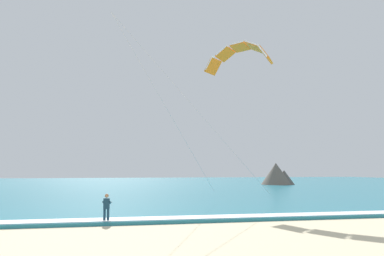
{
  "coord_description": "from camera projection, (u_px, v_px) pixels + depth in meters",
  "views": [
    {
      "loc": [
        2.03,
        -9.28,
        3.03
      ],
      "look_at": [
        7.43,
        16.18,
        5.93
      ],
      "focal_mm": 35.32,
      "sensor_mm": 36.0,
      "label": 1
    }
  ],
  "objects": [
    {
      "name": "kitesurfer",
      "position": [
        106.0,
        207.0,
        21.34
      ],
      "size": [
        0.55,
        0.54,
        1.69
      ],
      "color": "#143347",
      "rests_on": "ground"
    },
    {
      "name": "surfboard",
      "position": [
        106.0,
        224.0,
        21.22
      ],
      "size": [
        0.55,
        1.43,
        0.09
      ],
      "color": "#239EC6",
      "rests_on": "ground"
    },
    {
      "name": "surf_foam",
      "position": [
        73.0,
        220.0,
        21.11
      ],
      "size": [
        200.0,
        1.63,
        0.04
      ],
      "primitive_type": "cube",
      "color": "white",
      "rests_on": "sea"
    },
    {
      "name": "kite_primary",
      "position": [
        238.0,
        54.0,
        33.51
      ],
      "size": [
        13.42,
        11.17,
        13.11
      ],
      "color": "orange"
    },
    {
      "name": "sea",
      "position": [
        101.0,
        184.0,
        78.46
      ],
      "size": [
        200.0,
        120.0,
        0.2
      ],
      "primitive_type": "cube",
      "color": "teal",
      "rests_on": "ground"
    },
    {
      "name": "headland_right",
      "position": [
        277.0,
        176.0,
        74.04
      ],
      "size": [
        6.88,
        8.51,
        4.4
      ],
      "color": "#47423D",
      "rests_on": "ground"
    }
  ]
}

